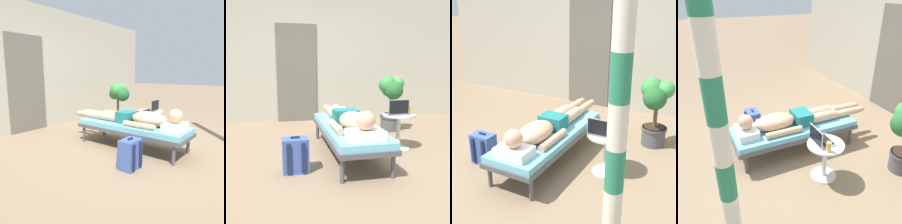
# 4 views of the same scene
# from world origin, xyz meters

# --- Properties ---
(ground_plane) EXTENTS (40.00, 40.00, 0.00)m
(ground_plane) POSITION_xyz_m (0.00, 0.00, 0.00)
(ground_plane) COLOR #8C7256
(house_door_panel) EXTENTS (0.84, 0.03, 2.04)m
(house_door_panel) POSITION_xyz_m (-0.51, 2.49, 1.02)
(house_door_panel) COLOR #625F54
(house_door_panel) RESTS_ON ground
(lounge_chair) EXTENTS (0.67, 1.93, 0.42)m
(lounge_chair) POSITION_xyz_m (-0.02, 0.14, 0.35)
(lounge_chair) COLOR #4C4C51
(lounge_chair) RESTS_ON ground
(person_reclining) EXTENTS (0.53, 2.17, 0.32)m
(person_reclining) POSITION_xyz_m (-0.02, 0.07, 0.52)
(person_reclining) COLOR white
(person_reclining) RESTS_ON lounge_chair
(side_table) EXTENTS (0.48, 0.48, 0.52)m
(side_table) POSITION_xyz_m (0.76, 0.21, 0.36)
(side_table) COLOR silver
(side_table) RESTS_ON ground
(laptop) EXTENTS (0.31, 0.24, 0.23)m
(laptop) POSITION_xyz_m (0.70, 0.16, 0.58)
(laptop) COLOR #A5A8AD
(laptop) RESTS_ON side_table
(drink_glass) EXTENTS (0.06, 0.06, 0.13)m
(drink_glass) POSITION_xyz_m (0.91, 0.16, 0.59)
(drink_glass) COLOR gold
(drink_glass) RESTS_ON side_table
(backpack) EXTENTS (0.30, 0.26, 0.42)m
(backpack) POSITION_xyz_m (-0.76, -0.30, 0.20)
(backpack) COLOR #3F59A5
(backpack) RESTS_ON ground
(porch_post) EXTENTS (0.15, 0.15, 2.50)m
(porch_post) POSITION_xyz_m (1.32, -1.11, 1.25)
(porch_post) COLOR #267F59
(porch_post) RESTS_ON ground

